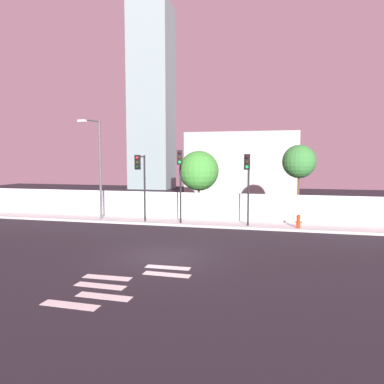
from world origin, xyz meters
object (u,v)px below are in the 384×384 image
at_px(fire_hydrant, 298,221).
at_px(roadside_tree_midleft, 299,162).
at_px(traffic_light_left, 141,173).
at_px(street_lamp_curbside, 98,162).
at_px(traffic_light_right, 248,174).
at_px(traffic_light_center, 180,171).
at_px(roadside_tree_leftmost, 199,171).

distance_m(fire_hydrant, roadside_tree_midleft, 4.94).
relative_size(traffic_light_left, roadside_tree_midleft, 0.83).
bearing_deg(street_lamp_curbside, traffic_light_right, -4.16).
xyz_separation_m(traffic_light_left, traffic_light_right, (6.72, 0.11, 0.01)).
xyz_separation_m(traffic_light_center, roadside_tree_midleft, (7.31, 3.96, 0.54)).
distance_m(traffic_light_left, traffic_light_center, 2.53).
xyz_separation_m(traffic_light_center, street_lamp_curbside, (-5.95, 0.55, 0.55)).
height_order(street_lamp_curbside, fire_hydrant, street_lamp_curbside).
relative_size(traffic_light_left, traffic_light_right, 0.99).
distance_m(street_lamp_curbside, roadside_tree_leftmost, 7.16).
xyz_separation_m(traffic_light_center, fire_hydrant, (7.21, 0.47, -2.96)).
height_order(traffic_light_left, roadside_tree_midleft, roadside_tree_midleft).
xyz_separation_m(traffic_light_right, roadside_tree_midleft, (3.10, 4.14, 0.70)).
bearing_deg(fire_hydrant, traffic_light_right, -167.62).
distance_m(traffic_light_right, roadside_tree_midleft, 5.22).
relative_size(roadside_tree_leftmost, roadside_tree_midleft, 0.93).
distance_m(traffic_light_center, roadside_tree_midleft, 8.33).
xyz_separation_m(traffic_light_left, roadside_tree_midleft, (9.81, 4.25, 0.72)).
bearing_deg(roadside_tree_leftmost, roadside_tree_midleft, -0.00).
bearing_deg(roadside_tree_midleft, traffic_light_center, -151.57).
xyz_separation_m(roadside_tree_leftmost, roadside_tree_midleft, (7.00, -0.00, 0.68)).
xyz_separation_m(traffic_light_left, traffic_light_center, (2.50, 0.29, 0.18)).
bearing_deg(roadside_tree_leftmost, traffic_light_right, -46.70).
xyz_separation_m(traffic_light_left, street_lamp_curbside, (-3.44, 0.85, 0.72)).
relative_size(traffic_light_left, street_lamp_curbside, 0.65).
bearing_deg(fire_hydrant, roadside_tree_midleft, 88.26).
bearing_deg(traffic_light_left, fire_hydrant, 4.52).
bearing_deg(roadside_tree_leftmost, traffic_light_center, -94.48).
distance_m(traffic_light_right, street_lamp_curbside, 10.21).
bearing_deg(traffic_light_center, traffic_light_left, -173.29).
bearing_deg(traffic_light_right, traffic_light_center, 177.49).
distance_m(fire_hydrant, roadside_tree_leftmost, 8.22).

